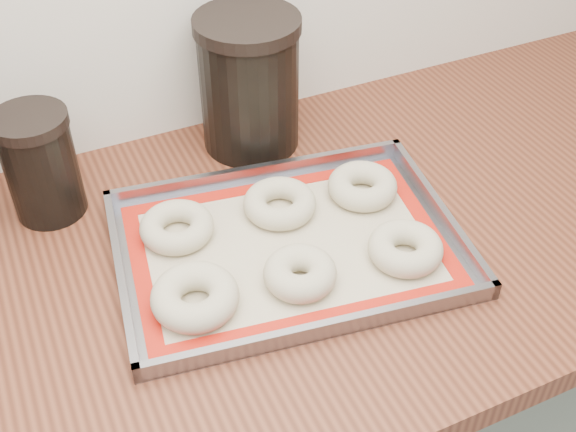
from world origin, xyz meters
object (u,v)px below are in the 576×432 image
bagel_front_left (195,297)px  bagel_front_mid (300,273)px  bagel_back_left (177,227)px  bagel_front_right (405,248)px  canister_mid (41,164)px  canister_right (249,83)px  bagel_back_mid (280,203)px  bagel_back_right (362,186)px  baking_tray (288,245)px

bagel_front_left → bagel_front_mid: bearing=-7.2°
bagel_back_left → bagel_front_right: bearing=-32.8°
bagel_front_left → bagel_back_left: bagel_front_left is taller
canister_mid → canister_right: bearing=6.4°
bagel_back_mid → canister_mid: 0.34m
bagel_back_right → canister_right: canister_right is taller
bagel_front_right → bagel_back_mid: bearing=125.9°
baking_tray → bagel_front_left: (-0.15, -0.05, 0.02)m
baking_tray → canister_mid: (-0.28, 0.22, 0.07)m
bagel_front_right → canister_mid: bearing=143.2°
canister_mid → bagel_front_right: bearing=-36.8°
canister_mid → canister_right: canister_right is taller
bagel_front_right → bagel_back_mid: size_ratio=0.96×
bagel_front_right → baking_tray: bearing=147.3°
bagel_back_left → canister_right: canister_right is taller
bagel_front_left → bagel_back_mid: size_ratio=1.06×
baking_tray → canister_mid: bearing=141.3°
bagel_back_left → canister_right: (0.18, 0.17, 0.09)m
bagel_back_mid → bagel_back_right: size_ratio=1.02×
bagel_front_mid → bagel_front_right: bagel_front_mid is taller
bagel_front_mid → canister_right: canister_right is taller
bagel_front_left → bagel_front_mid: 0.14m
baking_tray → canister_mid: 0.36m
bagel_back_left → bagel_back_right: bearing=-6.1°
bagel_front_right → bagel_back_mid: bagel_front_right is taller
canister_mid → bagel_back_left: bearing=-43.0°
bagel_front_left → canister_mid: size_ratio=0.69×
bagel_front_mid → baking_tray: bearing=77.8°
baking_tray → bagel_front_right: bearing=-32.7°
baking_tray → bagel_back_right: 0.16m
bagel_back_right → bagel_front_right: bearing=-95.3°
bagel_front_mid → bagel_back_mid: 0.14m
baking_tray → canister_right: 0.28m
bagel_front_right → bagel_back_left: bagel_front_right is taller
bagel_front_mid → canister_right: size_ratio=0.44×
bagel_front_right → canister_right: (-0.08, 0.34, 0.09)m
bagel_back_mid → bagel_front_mid: bearing=-103.9°
bagel_back_mid → bagel_back_left: bearing=174.9°
bagel_front_mid → bagel_back_mid: (0.03, 0.14, -0.00)m
bagel_front_mid → bagel_front_right: (0.15, -0.02, -0.00)m
bagel_front_mid → canister_right: 0.34m
bagel_back_right → baking_tray: bearing=-159.4°
bagel_front_right → bagel_back_mid: (-0.11, 0.16, -0.00)m
bagel_front_left → canister_mid: bearing=114.8°
bagel_back_left → baking_tray: bearing=-33.0°
bagel_front_mid → bagel_back_left: size_ratio=0.93×
bagel_front_left → canister_right: 0.38m
canister_right → canister_mid: bearing=-173.6°
baking_tray → bagel_back_left: size_ratio=4.93×
bagel_back_mid → canister_mid: bearing=153.1°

